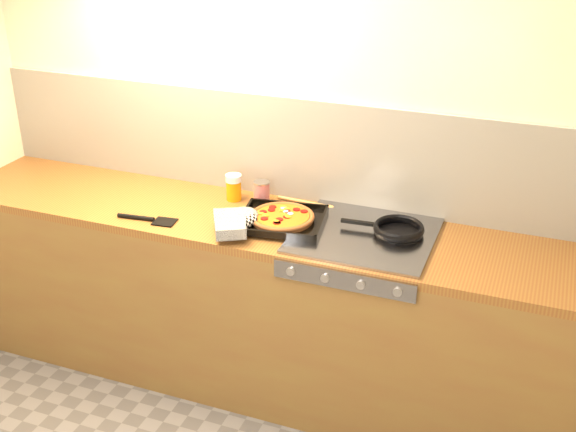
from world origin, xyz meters
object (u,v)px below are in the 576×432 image
at_px(tomato_can, 262,192).
at_px(juice_glass, 234,187).
at_px(pizza_on_tray, 268,219).
at_px(frying_pan, 398,229).

xyz_separation_m(tomato_can, juice_glass, (-0.14, -0.01, 0.01)).
relative_size(pizza_on_tray, juice_glass, 3.88).
bearing_deg(pizza_on_tray, frying_pan, 11.70).
bearing_deg(frying_pan, tomato_can, 170.63).
xyz_separation_m(frying_pan, juice_glass, (-0.83, 0.10, 0.03)).
xyz_separation_m(pizza_on_tray, frying_pan, (0.56, 0.12, -0.01)).
height_order(pizza_on_tray, juice_glass, juice_glass).
xyz_separation_m(pizza_on_tray, tomato_can, (-0.13, 0.23, 0.01)).
relative_size(frying_pan, juice_glass, 2.91).
distance_m(frying_pan, tomato_can, 0.70).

